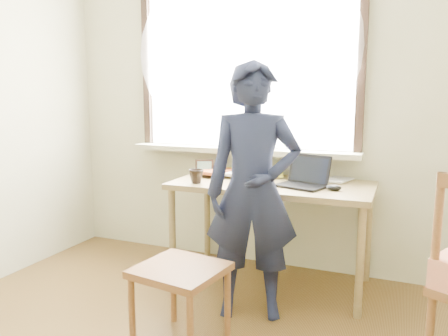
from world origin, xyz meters
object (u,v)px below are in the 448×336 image
at_px(mug_white, 263,169).
at_px(person, 253,192).
at_px(laptop, 305,179).
at_px(mug_dark, 196,176).
at_px(desk, 272,193).
at_px(work_chair, 180,279).

relative_size(mug_white, person, 0.09).
xyz_separation_m(laptop, person, (-0.22, -0.45, -0.02)).
relative_size(laptop, mug_dark, 3.50).
relative_size(desk, person, 0.89).
bearing_deg(laptop, person, -115.87).
bearing_deg(mug_dark, work_chair, -70.30).
height_order(mug_dark, person, person).
relative_size(laptop, mug_white, 2.66).
bearing_deg(laptop, mug_dark, -165.56).
height_order(desk, person, person).
distance_m(mug_white, person, 0.72).
bearing_deg(desk, mug_dark, -155.28).
bearing_deg(person, work_chair, -135.66).
distance_m(work_chair, person, 0.68).
height_order(mug_white, person, person).
bearing_deg(mug_dark, laptop, 14.44).
relative_size(mug_white, work_chair, 0.28).
distance_m(desk, mug_white, 0.29).
xyz_separation_m(desk, mug_white, (-0.14, 0.22, 0.13)).
distance_m(desk, work_chair, 1.04).
distance_m(laptop, mug_dark, 0.75).
distance_m(laptop, person, 0.50).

